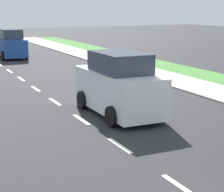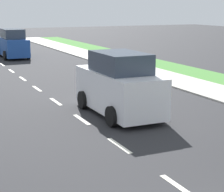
# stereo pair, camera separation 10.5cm
# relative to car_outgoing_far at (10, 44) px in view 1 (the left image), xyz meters

# --- Properties ---
(ground_plane) EXTENTS (96.00, 96.00, 0.00)m
(ground_plane) POSITION_rel_car_outgoing_far_xyz_m (-1.46, -6.26, -1.00)
(ground_plane) COLOR #28282B
(sidewalk_right) EXTENTS (2.40, 72.00, 0.14)m
(sidewalk_right) POSITION_rel_car_outgoing_far_xyz_m (5.74, -17.26, -1.00)
(sidewalk_right) COLOR #B2ADA3
(sidewalk_right) RESTS_ON ground
(car_outgoing_far) EXTENTS (1.89, 4.36, 2.15)m
(car_outgoing_far) POSITION_rel_car_outgoing_far_xyz_m (0.00, 0.00, 0.00)
(car_outgoing_far) COLOR #1E4799
(car_outgoing_far) RESTS_ON ground
(car_outgoing_ahead) EXTENTS (1.96, 4.27, 2.26)m
(car_outgoing_ahead) POSITION_rel_car_outgoing_far_xyz_m (0.01, -18.45, 0.05)
(car_outgoing_ahead) COLOR silver
(car_outgoing_ahead) RESTS_ON ground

